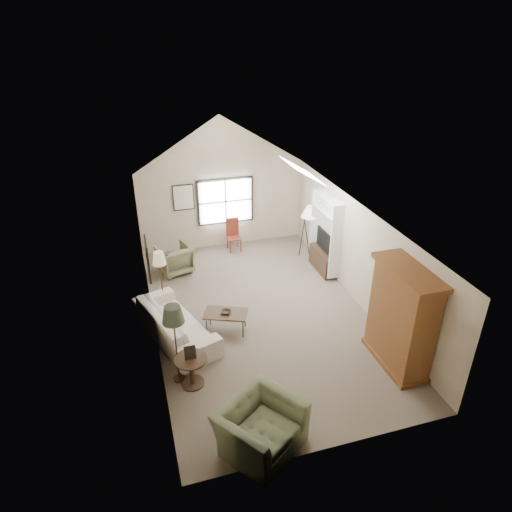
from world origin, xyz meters
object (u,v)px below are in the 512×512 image
object	(u,v)px
armoire	(402,318)
armchair_far	(174,259)
armchair_near	(261,427)
sofa	(175,323)
side_table	(192,371)
coffee_table	(226,322)
side_chair	(234,235)

from	to	relation	value
armoire	armchair_far	xyz separation A→B (m)	(-3.87, 5.10, -0.71)
armchair_near	armchair_far	size ratio (longest dim) A/B	1.50
sofa	side_table	size ratio (longest dim) A/B	3.99
coffee_table	side_chair	xyz separation A→B (m)	(1.17, 3.91, 0.25)
armoire	side_table	size ratio (longest dim) A/B	3.47
coffee_table	side_chair	bearing A→B (deg)	73.29
armoire	side_table	bearing A→B (deg)	172.43
sofa	side_table	world-z (taller)	sofa
armchair_near	side_chair	bearing A→B (deg)	44.63
armchair_near	side_table	distance (m)	1.96
sofa	armchair_far	world-z (taller)	armchair_far
sofa	coffee_table	bearing A→B (deg)	-115.61
coffee_table	side_table	size ratio (longest dim) A/B	1.52
armoire	coffee_table	xyz separation A→B (m)	(-3.12, 2.02, -0.85)
sofa	armchair_near	xyz separation A→B (m)	(0.95, -3.37, 0.05)
armchair_near	armchair_far	world-z (taller)	armchair_near
armoire	armchair_near	distance (m)	3.58
coffee_table	side_table	world-z (taller)	side_table
sofa	side_chair	xyz separation A→B (m)	(2.30, 3.77, 0.13)
side_table	side_chair	size ratio (longest dim) A/B	0.63
armchair_far	coffee_table	xyz separation A→B (m)	(0.75, -3.08, -0.15)
side_chair	armoire	bearing A→B (deg)	-72.74
armoire	armchair_far	bearing A→B (deg)	127.22
armchair_far	side_table	distance (m)	4.55
sofa	armchair_far	xyz separation A→B (m)	(0.38, 2.94, 0.02)
sofa	coffee_table	xyz separation A→B (m)	(1.13, -0.13, -0.12)
sofa	side_chair	bearing A→B (deg)	-50.28
armchair_near	side_table	xyz separation A→B (m)	(-0.85, 1.77, -0.10)
armoire	armchair_near	size ratio (longest dim) A/B	1.70
armchair_far	side_chair	distance (m)	2.10
sofa	coffee_table	size ratio (longest dim) A/B	2.63
armchair_near	coffee_table	bearing A→B (deg)	52.19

